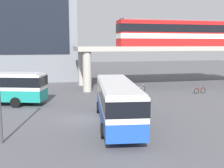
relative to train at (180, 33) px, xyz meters
name	(u,v)px	position (x,y,z in m)	size (l,w,h in m)	color
ground_plane	(76,96)	(-15.88, -5.70, -7.70)	(120.00, 120.00, 0.00)	#515156
elevated_platform	(168,52)	(-1.77, 0.00, -2.77)	(27.11, 7.18, 5.74)	#ADA89E
train	(180,33)	(0.00, 0.00, 0.00)	(18.65, 2.96, 3.84)	red
bus_main	(117,98)	(-13.88, -17.59, -5.71)	(3.96, 11.28, 3.22)	#1E4CB2
bicycle_green	(124,91)	(-9.94, -5.39, -7.34)	(1.78, 0.29, 1.04)	black
bicycle_blue	(125,93)	(-10.23, -6.79, -7.34)	(1.79, 0.10, 1.04)	black
bicycle_red	(200,91)	(-0.74, -7.30, -7.34)	(1.77, 0.41, 1.04)	black
bicycle_silver	(140,89)	(-7.68, -4.68, -7.34)	(1.70, 0.67, 1.04)	black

